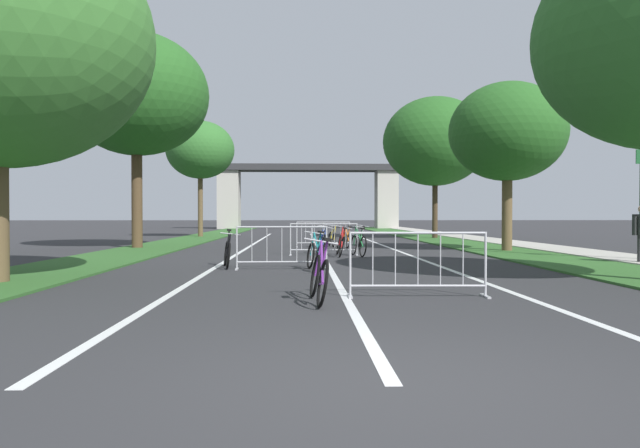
{
  "coord_description": "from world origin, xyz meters",
  "views": [
    {
      "loc": [
        -0.71,
        -4.35,
        1.31
      ],
      "look_at": [
        0.38,
        28.24,
        0.82
      ],
      "focal_mm": 32.2,
      "sensor_mm": 36.0,
      "label": 1
    }
  ],
  "objects_px": {
    "bicycle_black_3": "(227,253)",
    "bicycle_red_2": "(341,245)",
    "tree_left_maple_mid": "(136,95)",
    "bicycle_green_6": "(358,244)",
    "bicycle_white_9": "(361,239)",
    "tree_right_pine_far": "(507,132)",
    "bicycle_purple_5": "(319,277)",
    "bicycle_orange_1": "(346,239)",
    "crowd_barrier_nearest": "(418,265)",
    "bicycle_teal_4": "(315,255)",
    "bicycle_yellow_7": "(332,238)",
    "crowd_barrier_second": "(282,248)",
    "tree_right_cypress_far": "(435,142)",
    "bicycle_blue_8": "(321,243)",
    "bicycle_silver_0": "(324,239)",
    "crowd_barrier_fourth": "(323,235)",
    "crowd_barrier_third": "(324,240)",
    "tree_left_oak_near": "(200,150)"
  },
  "relations": [
    {
      "from": "bicycle_black_3",
      "to": "bicycle_red_2",
      "type": "bearing_deg",
      "value": -139.96
    },
    {
      "from": "tree_left_maple_mid",
      "to": "bicycle_green_6",
      "type": "xyz_separation_m",
      "value": [
        8.29,
        -4.38,
        -5.66
      ]
    },
    {
      "from": "bicycle_green_6",
      "to": "bicycle_white_9",
      "type": "relative_size",
      "value": 0.97
    },
    {
      "from": "tree_right_pine_far",
      "to": "bicycle_purple_5",
      "type": "distance_m",
      "value": 14.37
    },
    {
      "from": "bicycle_orange_1",
      "to": "crowd_barrier_nearest",
      "type": "bearing_deg",
      "value": -96.63
    },
    {
      "from": "bicycle_red_2",
      "to": "bicycle_teal_4",
      "type": "xyz_separation_m",
      "value": [
        -0.92,
        -4.69,
        -0.01
      ]
    },
    {
      "from": "bicycle_green_6",
      "to": "bicycle_yellow_7",
      "type": "xyz_separation_m",
      "value": [
        -0.54,
        5.69,
        -0.03
      ]
    },
    {
      "from": "crowd_barrier_second",
      "to": "bicycle_purple_5",
      "type": "distance_m",
      "value": 5.39
    },
    {
      "from": "bicycle_orange_1",
      "to": "bicycle_black_3",
      "type": "distance_m",
      "value": 9.28
    },
    {
      "from": "tree_right_cypress_far",
      "to": "bicycle_blue_8",
      "type": "height_order",
      "value": "tree_right_cypress_far"
    },
    {
      "from": "bicycle_purple_5",
      "to": "bicycle_green_6",
      "type": "distance_m",
      "value": 9.9
    },
    {
      "from": "bicycle_silver_0",
      "to": "bicycle_blue_8",
      "type": "bearing_deg",
      "value": 83.83
    },
    {
      "from": "crowd_barrier_fourth",
      "to": "crowd_barrier_third",
      "type": "bearing_deg",
      "value": -92.09
    },
    {
      "from": "crowd_barrier_fourth",
      "to": "bicycle_silver_0",
      "type": "bearing_deg",
      "value": -87.93
    },
    {
      "from": "tree_right_cypress_far",
      "to": "bicycle_red_2",
      "type": "bearing_deg",
      "value": -114.47
    },
    {
      "from": "bicycle_purple_5",
      "to": "crowd_barrier_fourth",
      "type": "bearing_deg",
      "value": 82.99
    },
    {
      "from": "tree_left_oak_near",
      "to": "tree_right_pine_far",
      "type": "relative_size",
      "value": 1.14
    },
    {
      "from": "bicycle_red_2",
      "to": "bicycle_teal_4",
      "type": "relative_size",
      "value": 1.06
    },
    {
      "from": "bicycle_black_3",
      "to": "bicycle_yellow_7",
      "type": "bearing_deg",
      "value": -118.7
    },
    {
      "from": "tree_left_oak_near",
      "to": "bicycle_green_6",
      "type": "bearing_deg",
      "value": -64.07
    },
    {
      "from": "crowd_barrier_fourth",
      "to": "bicycle_red_2",
      "type": "relative_size",
      "value": 1.3
    },
    {
      "from": "tree_left_oak_near",
      "to": "bicycle_teal_4",
      "type": "xyz_separation_m",
      "value": [
        6.36,
        -21.0,
        -4.85
      ]
    },
    {
      "from": "crowd_barrier_second",
      "to": "bicycle_purple_5",
      "type": "bearing_deg",
      "value": -82.16
    },
    {
      "from": "tree_right_pine_far",
      "to": "crowd_barrier_nearest",
      "type": "xyz_separation_m",
      "value": [
        -5.55,
        -11.29,
        -3.79
      ]
    },
    {
      "from": "bicycle_teal_4",
      "to": "bicycle_white_9",
      "type": "height_order",
      "value": "bicycle_teal_4"
    },
    {
      "from": "bicycle_black_3",
      "to": "bicycle_teal_4",
      "type": "distance_m",
      "value": 2.37
    },
    {
      "from": "crowd_barrier_second",
      "to": "bicycle_purple_5",
      "type": "relative_size",
      "value": 1.29
    },
    {
      "from": "crowd_barrier_second",
      "to": "bicycle_yellow_7",
      "type": "height_order",
      "value": "crowd_barrier_second"
    },
    {
      "from": "tree_right_cypress_far",
      "to": "crowd_barrier_third",
      "type": "relative_size",
      "value": 3.54
    },
    {
      "from": "crowd_barrier_nearest",
      "to": "bicycle_green_6",
      "type": "relative_size",
      "value": 1.36
    },
    {
      "from": "bicycle_teal_4",
      "to": "tree_right_pine_far",
      "type": "bearing_deg",
      "value": 32.67
    },
    {
      "from": "crowd_barrier_nearest",
      "to": "crowd_barrier_fourth",
      "type": "xyz_separation_m",
      "value": [
        -0.96,
        14.42,
        0.0
      ]
    },
    {
      "from": "bicycle_blue_8",
      "to": "bicycle_green_6",
      "type": "bearing_deg",
      "value": 140.46
    },
    {
      "from": "crowd_barrier_fourth",
      "to": "bicycle_green_6",
      "type": "bearing_deg",
      "value": -79.85
    },
    {
      "from": "bicycle_orange_1",
      "to": "bicycle_black_3",
      "type": "relative_size",
      "value": 1.04
    },
    {
      "from": "bicycle_orange_1",
      "to": "tree_left_oak_near",
      "type": "bearing_deg",
      "value": 117.25
    },
    {
      "from": "bicycle_purple_5",
      "to": "bicycle_blue_8",
      "type": "height_order",
      "value": "bicycle_blue_8"
    },
    {
      "from": "crowd_barrier_third",
      "to": "bicycle_silver_0",
      "type": "distance_m",
      "value": 4.22
    },
    {
      "from": "bicycle_black_3",
      "to": "bicycle_yellow_7",
      "type": "xyz_separation_m",
      "value": [
        3.16,
        9.61,
        -0.01
      ]
    },
    {
      "from": "crowd_barrier_second",
      "to": "bicycle_teal_4",
      "type": "distance_m",
      "value": 0.91
    },
    {
      "from": "bicycle_purple_5",
      "to": "bicycle_red_2",
      "type": "bearing_deg",
      "value": 79.59
    },
    {
      "from": "crowd_barrier_nearest",
      "to": "bicycle_orange_1",
      "type": "relative_size",
      "value": 1.32
    },
    {
      "from": "crowd_barrier_fourth",
      "to": "bicycle_purple_5",
      "type": "relative_size",
      "value": 1.29
    },
    {
      "from": "crowd_barrier_second",
      "to": "bicycle_yellow_7",
      "type": "relative_size",
      "value": 1.35
    },
    {
      "from": "bicycle_silver_0",
      "to": "bicycle_white_9",
      "type": "bearing_deg",
      "value": 179.34
    },
    {
      "from": "tree_right_cypress_far",
      "to": "crowd_barrier_nearest",
      "type": "relative_size",
      "value": 3.54
    },
    {
      "from": "tree_right_pine_far",
      "to": "bicycle_blue_8",
      "type": "distance_m",
      "value": 7.9
    },
    {
      "from": "tree_left_oak_near",
      "to": "bicycle_blue_8",
      "type": "distance_m",
      "value": 17.44
    },
    {
      "from": "tree_left_maple_mid",
      "to": "tree_right_pine_far",
      "type": "height_order",
      "value": "tree_left_maple_mid"
    },
    {
      "from": "bicycle_silver_0",
      "to": "bicycle_blue_8",
      "type": "relative_size",
      "value": 0.91
    }
  ]
}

